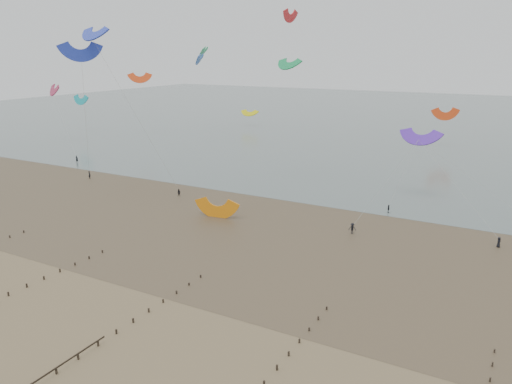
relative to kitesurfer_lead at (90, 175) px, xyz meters
The scene contains 6 objects.
ground 66.98m from the kitesurfer_lead, 41.11° to the right, with size 500.00×500.00×0.00m, color brown.
sea_and_shore 47.38m from the kitesurfer_lead, 11.73° to the right, with size 500.00×665.00×0.03m.
kitesurfer_lead is the anchor object (origin of this frame).
kitesurfers 73.58m from the kitesurfer_lead, ahead, with size 145.46×21.60×1.88m.
grounded_kite 43.59m from the kitesurfer_lead, 12.80° to the right, with size 7.33×3.84×5.59m, color orange, non-canonical shape.
kites_airborne 59.94m from the kitesurfer_lead, 60.01° to the left, with size 234.69×115.07×42.09m.
Camera 1 is at (40.05, -38.22, 29.32)m, focal length 35.00 mm.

